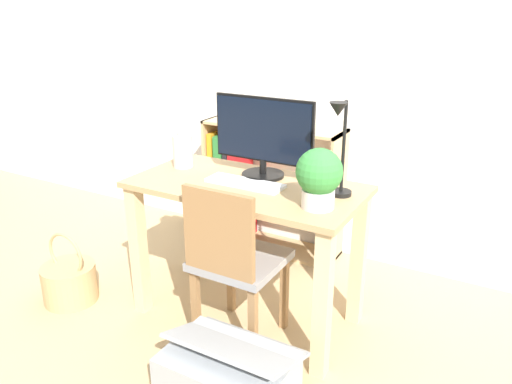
{
  "coord_description": "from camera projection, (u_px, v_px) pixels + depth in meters",
  "views": [
    {
      "loc": [
        1.19,
        -2.01,
        1.6
      ],
      "look_at": [
        0.0,
        0.1,
        0.69
      ],
      "focal_mm": 35.0,
      "sensor_mm": 36.0,
      "label": 1
    }
  ],
  "objects": [
    {
      "name": "ground_plane",
      "position": [
        247.0,
        314.0,
        2.75
      ],
      "size": [
        10.0,
        10.0,
        0.0
      ],
      "primitive_type": "plane",
      "color": "tan"
    },
    {
      "name": "wall_back",
      "position": [
        326.0,
        56.0,
        3.08
      ],
      "size": [
        8.0,
        0.05,
        2.6
      ],
      "color": "white",
      "rests_on": "ground_plane"
    },
    {
      "name": "desk",
      "position": [
        246.0,
        215.0,
        2.54
      ],
      "size": [
        1.17,
        0.59,
        0.76
      ],
      "color": "tan",
      "rests_on": "ground_plane"
    },
    {
      "name": "monitor",
      "position": [
        263.0,
        134.0,
        2.51
      ],
      "size": [
        0.55,
        0.22,
        0.41
      ],
      "color": "black",
      "rests_on": "desk"
    },
    {
      "name": "keyboard",
      "position": [
        245.0,
        183.0,
        2.47
      ],
      "size": [
        0.4,
        0.13,
        0.02
      ],
      "color": "silver",
      "rests_on": "desk"
    },
    {
      "name": "vase",
      "position": [
        183.0,
        149.0,
        2.71
      ],
      "size": [
        0.11,
        0.11,
        0.23
      ],
      "color": "silver",
      "rests_on": "desk"
    },
    {
      "name": "desk_lamp",
      "position": [
        340.0,
        140.0,
        2.19
      ],
      "size": [
        0.1,
        0.19,
        0.45
      ],
      "color": "black",
      "rests_on": "desk"
    },
    {
      "name": "potted_plant",
      "position": [
        319.0,
        176.0,
        2.14
      ],
      "size": [
        0.2,
        0.2,
        0.27
      ],
      "color": "silver",
      "rests_on": "desk"
    },
    {
      "name": "chair",
      "position": [
        234.0,
        258.0,
        2.37
      ],
      "size": [
        0.4,
        0.4,
        0.85
      ],
      "rotation": [
        0.0,
        0.0,
        -0.13
      ],
      "color": "gray",
      "rests_on": "ground_plane"
    },
    {
      "name": "bookshelf",
      "position": [
        249.0,
        188.0,
        3.47
      ],
      "size": [
        0.95,
        0.28,
        0.87
      ],
      "color": "tan",
      "rests_on": "ground_plane"
    },
    {
      "name": "basket",
      "position": [
        70.0,
        282.0,
        2.84
      ],
      "size": [
        0.3,
        0.3,
        0.42
      ],
      "color": "tan",
      "rests_on": "ground_plane"
    },
    {
      "name": "storage_box",
      "position": [
        228.0,
        380.0,
        2.07
      ],
      "size": [
        0.53,
        0.42,
        0.34
      ],
      "color": "#999EA3",
      "rests_on": "ground_plane"
    }
  ]
}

